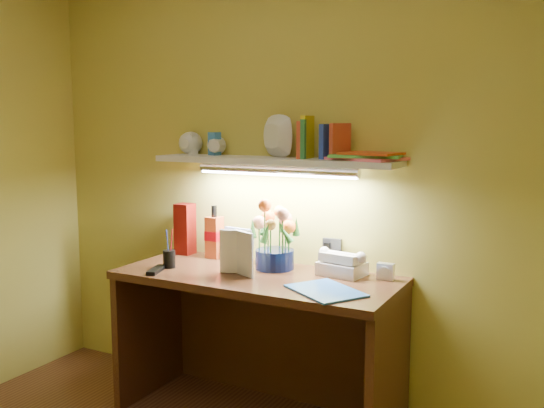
# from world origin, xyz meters

# --- Properties ---
(desk) EXTENTS (1.40, 0.60, 0.75)m
(desk) POSITION_xyz_m (0.00, 1.20, 0.38)
(desk) COLOR #35170E
(desk) RESTS_ON ground
(flower_bouquet) EXTENTS (0.24, 0.24, 0.35)m
(flower_bouquet) POSITION_xyz_m (0.02, 1.34, 0.92)
(flower_bouquet) COLOR #081033
(flower_bouquet) RESTS_ON desk
(telephone) EXTENTS (0.24, 0.19, 0.13)m
(telephone) POSITION_xyz_m (0.38, 1.38, 0.81)
(telephone) COLOR beige
(telephone) RESTS_ON desk
(desk_clock) EXTENTS (0.08, 0.04, 0.08)m
(desk_clock) POSITION_xyz_m (0.59, 1.40, 0.79)
(desk_clock) COLOR silver
(desk_clock) RESTS_ON desk
(whisky_bottle) EXTENTS (0.08, 0.08, 0.29)m
(whisky_bottle) POSITION_xyz_m (-0.39, 1.41, 0.90)
(whisky_bottle) COLOR #C14A20
(whisky_bottle) RESTS_ON desk
(whisky_box) EXTENTS (0.09, 0.09, 0.29)m
(whisky_box) POSITION_xyz_m (-0.59, 1.42, 0.89)
(whisky_box) COLOR #610C07
(whisky_box) RESTS_ON desk
(pen_cup) EXTENTS (0.07, 0.07, 0.15)m
(pen_cup) POSITION_xyz_m (-0.47, 1.11, 0.83)
(pen_cup) COLOR black
(pen_cup) RESTS_ON desk
(art_card) EXTENTS (0.18, 0.06, 0.18)m
(art_card) POSITION_xyz_m (-0.23, 1.40, 0.84)
(art_card) COLOR white
(art_card) RESTS_ON desk
(tv_remote) EXTENTS (0.10, 0.17, 0.02)m
(tv_remote) POSITION_xyz_m (-0.47, 1.01, 0.76)
(tv_remote) COLOR black
(tv_remote) RESTS_ON desk
(blue_folder) EXTENTS (0.41, 0.38, 0.01)m
(blue_folder) POSITION_xyz_m (0.42, 1.07, 0.75)
(blue_folder) COLOR blue
(blue_folder) RESTS_ON desk
(desk_book_a) EXTENTS (0.16, 0.06, 0.22)m
(desk_book_a) POSITION_xyz_m (-0.18, 1.14, 0.86)
(desk_book_a) COLOR silver
(desk_book_a) RESTS_ON desk
(desk_book_b) EXTENTS (0.15, 0.09, 0.22)m
(desk_book_b) POSITION_xyz_m (-0.12, 1.19, 0.86)
(desk_book_b) COLOR silver
(desk_book_b) RESTS_ON desk
(wall_shelf) EXTENTS (1.32, 0.35, 0.24)m
(wall_shelf) POSITION_xyz_m (0.02, 1.39, 1.33)
(wall_shelf) COLOR silver
(wall_shelf) RESTS_ON ground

